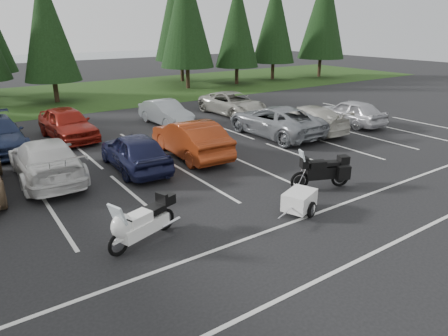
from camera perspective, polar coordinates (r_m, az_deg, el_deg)
ground at (r=14.42m, az=-2.82°, el=-3.48°), size 120.00×120.00×0.00m
grass_strip at (r=36.40m, az=-23.55°, el=9.20°), size 80.00×16.00×0.01m
lake_water at (r=67.42m, az=-25.92°, el=13.05°), size 70.00×50.00×0.02m
stall_markings at (r=16.03m, az=-6.62°, el=-1.12°), size 32.00×16.00×0.01m
conifer_5 at (r=33.60m, az=-24.01°, el=18.10°), size 4.14×4.14×9.63m
conifer_6 at (r=38.39m, az=-5.47°, el=21.25°), size 4.93×4.93×11.48m
conifer_7 at (r=41.13m, az=1.90°, el=19.96°), size 4.27×4.27×9.94m
conifer_8 at (r=45.22m, az=7.25°, el=20.27°), size 4.53×4.53×10.56m
conifer_9 at (r=48.53m, az=14.08°, el=20.89°), size 5.19×5.19×12.10m
conifer_back_c at (r=43.49m, az=-6.32°, el=22.07°), size 5.50×5.50×12.81m
car_near_3 at (r=16.80m, az=-24.10°, el=1.10°), size 2.42×5.59×1.60m
car_near_4 at (r=16.85m, az=-12.65°, el=2.37°), size 2.09×4.69×1.57m
car_near_5 at (r=18.20m, az=-4.81°, el=4.25°), size 2.03×5.15×1.67m
car_near_6 at (r=21.82m, az=7.30°, el=6.72°), size 2.74×5.85×1.62m
car_near_7 at (r=22.88m, az=11.67°, el=6.90°), size 2.13×5.12×1.48m
car_near_8 at (r=25.28m, az=17.60°, el=7.63°), size 1.94×4.50×1.51m
car_far_2 at (r=22.47m, az=-21.46°, el=5.94°), size 2.34×5.01×1.66m
car_far_3 at (r=24.39m, az=-8.30°, el=7.83°), size 1.76×4.42×1.43m
car_far_4 at (r=26.90m, az=1.26°, el=9.18°), size 2.72×5.41×1.47m
touring_motorcycle at (r=11.16m, az=-11.57°, el=-7.05°), size 2.75×1.61×1.46m
cargo_trailer at (r=12.94m, az=10.69°, el=-4.82°), size 1.85×1.44×0.76m
adventure_motorcycle at (r=14.90m, az=13.69°, el=-0.07°), size 2.68×1.78×1.55m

